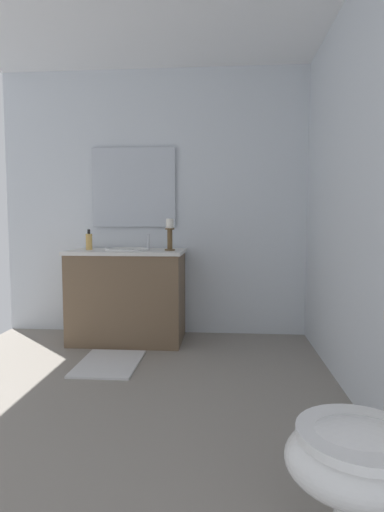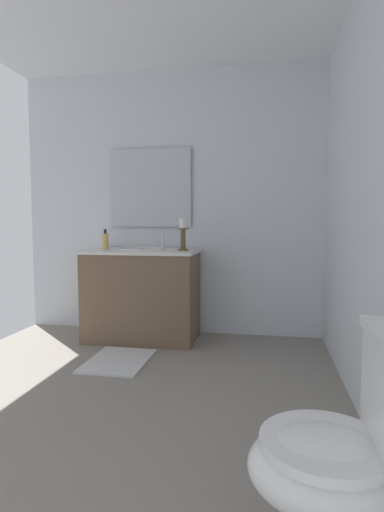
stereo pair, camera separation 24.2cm
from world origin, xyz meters
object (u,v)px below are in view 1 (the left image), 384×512
(soap_bottle, at_px, (89,241))
(bath_mat, at_px, (109,363))
(mirror, at_px, (134,187))
(candle_holder_tall, at_px, (170,234))
(vanity_cabinet, at_px, (128,295))
(toilet, at_px, (382,448))
(sink_basin, at_px, (127,254))

(soap_bottle, distance_m, bath_mat, 1.13)
(mirror, height_order, candle_holder_tall, mirror)
(vanity_cabinet, xyz_separation_m, toilet, (2.29, 1.34, -0.04))
(mirror, distance_m, bath_mat, 1.64)
(candle_holder_tall, bearing_deg, toilet, 23.00)
(mirror, relative_size, soap_bottle, 4.35)
(bath_mat, bearing_deg, candle_holder_tall, 146.74)
(vanity_cabinet, relative_size, toilet, 1.34)
(candle_holder_tall, xyz_separation_m, toilet, (2.25, 0.96, -0.59))
(toilet, bearing_deg, bath_mat, -141.29)
(mirror, height_order, soap_bottle, mirror)
(soap_bottle, height_order, bath_mat, soap_bottle)
(vanity_cabinet, height_order, bath_mat, vanity_cabinet)
(toilet, bearing_deg, mirror, -152.54)
(vanity_cabinet, height_order, soap_bottle, soap_bottle)
(toilet, xyz_separation_m, bath_mat, (-1.67, -1.34, -0.36))
(vanity_cabinet, relative_size, candle_holder_tall, 3.68)
(vanity_cabinet, height_order, candle_holder_tall, candle_holder_tall)
(vanity_cabinet, xyz_separation_m, sink_basin, (0.00, 0.00, 0.36))
(sink_basin, relative_size, mirror, 0.51)
(sink_basin, relative_size, candle_holder_tall, 1.48)
(vanity_cabinet, bearing_deg, soap_bottle, -90.11)
(vanity_cabinet, relative_size, bath_mat, 1.67)
(soap_bottle, height_order, toilet, soap_bottle)
(vanity_cabinet, height_order, sink_basin, sink_basin)
(mirror, distance_m, candle_holder_tall, 0.65)
(mirror, relative_size, candle_holder_tall, 2.87)
(sink_basin, distance_m, candle_holder_tall, 0.42)
(soap_bottle, xyz_separation_m, toilet, (2.29, 1.68, -0.52))
(mirror, relative_size, bath_mat, 1.30)
(mirror, xyz_separation_m, candle_holder_tall, (0.32, 0.38, -0.42))
(vanity_cabinet, relative_size, soap_bottle, 5.57)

